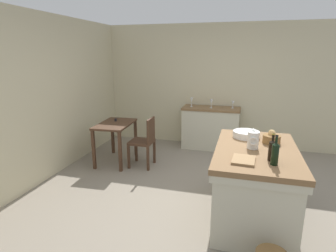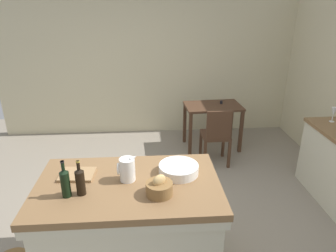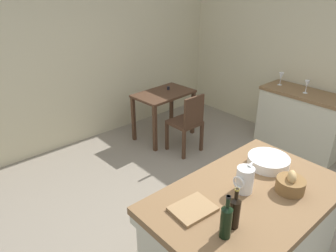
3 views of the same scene
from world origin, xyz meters
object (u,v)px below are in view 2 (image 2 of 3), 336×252
(wine_bottle_amber, at_px, (65,182))
(wine_glass_middle, at_px, (334,112))
(wash_bowl, at_px, (179,169))
(wooden_chair, at_px, (216,135))
(island_table, at_px, (130,223))
(writing_desk, at_px, (213,112))
(bread_basket, at_px, (159,188))
(wine_bottle_dark, at_px, (80,181))
(pitcher, at_px, (127,169))
(cutting_board, at_px, (77,174))

(wine_bottle_amber, bearing_deg, wine_glass_middle, 25.29)
(wash_bowl, height_order, wine_bottle_amber, wine_bottle_amber)
(wine_glass_middle, bearing_deg, wooden_chair, 156.26)
(island_table, height_order, wine_bottle_amber, wine_bottle_amber)
(writing_desk, distance_m, wooden_chair, 0.61)
(bread_basket, xyz_separation_m, wine_glass_middle, (2.26, 1.43, 0.05))
(wine_bottle_dark, bearing_deg, writing_desk, 58.10)
(writing_desk, bearing_deg, wash_bowl, -109.20)
(pitcher, xyz_separation_m, wash_bowl, (0.44, 0.07, -0.06))
(pitcher, distance_m, wine_bottle_dark, 0.39)
(island_table, xyz_separation_m, wine_bottle_amber, (-0.46, -0.15, 0.54))
(writing_desk, relative_size, wash_bowl, 2.68)
(writing_desk, xyz_separation_m, wash_bowl, (-0.80, -2.31, 0.32))
(pitcher, bearing_deg, wine_bottle_dark, -152.96)
(cutting_board, bearing_deg, wash_bowl, -1.44)
(wooden_chair, relative_size, bread_basket, 4.23)
(island_table, height_order, bread_basket, bread_basket)
(wine_bottle_dark, bearing_deg, wash_bowl, 17.72)
(bread_basket, bearing_deg, cutting_board, 155.09)
(island_table, distance_m, writing_desk, 2.73)
(cutting_board, height_order, wine_glass_middle, wine_glass_middle)
(wooden_chair, relative_size, pitcher, 3.70)
(writing_desk, distance_m, wine_bottle_amber, 3.12)
(island_table, distance_m, wine_bottle_dark, 0.66)
(wine_bottle_dark, relative_size, wine_bottle_amber, 0.96)
(writing_desk, xyz_separation_m, wine_glass_middle, (1.27, -1.18, 0.39))
(wine_bottle_amber, bearing_deg, wooden_chair, 50.51)
(wine_glass_middle, bearing_deg, pitcher, -154.39)
(island_table, height_order, writing_desk, island_table)
(writing_desk, relative_size, pitcher, 3.85)
(wash_bowl, bearing_deg, wine_glass_middle, 28.61)
(writing_desk, xyz_separation_m, pitcher, (-1.25, -2.38, 0.38))
(writing_desk, xyz_separation_m, wine_bottle_amber, (-1.70, -2.58, 0.40))
(writing_desk, bearing_deg, wine_glass_middle, -42.92)
(wash_bowl, xyz_separation_m, wine_bottle_amber, (-0.90, -0.27, 0.08))
(writing_desk, height_order, wash_bowl, wash_bowl)
(wooden_chair, bearing_deg, wash_bowl, -113.36)
(bread_basket, height_order, wine_glass_middle, same)
(cutting_board, bearing_deg, island_table, -18.14)
(pitcher, relative_size, wash_bowl, 0.70)
(island_table, distance_m, wooden_chair, 2.18)
(pitcher, xyz_separation_m, wine_bottle_amber, (-0.46, -0.20, 0.02))
(writing_desk, bearing_deg, island_table, -117.00)
(island_table, relative_size, pitcher, 6.34)
(bread_basket, bearing_deg, writing_desk, 69.29)
(wine_bottle_dark, bearing_deg, pitcher, 27.04)
(writing_desk, height_order, cutting_board, cutting_board)
(bread_basket, height_order, cutting_board, bread_basket)
(pitcher, height_order, wine_bottle_dark, wine_bottle_dark)
(wash_bowl, xyz_separation_m, wine_glass_middle, (2.07, 1.13, 0.07))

